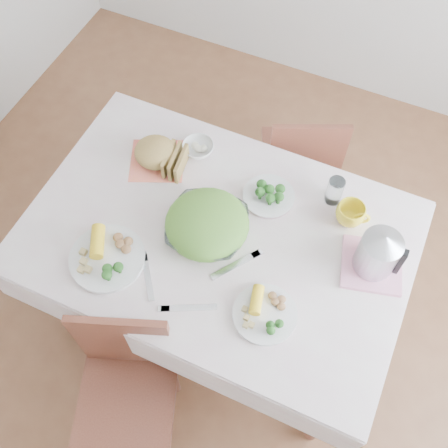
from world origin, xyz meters
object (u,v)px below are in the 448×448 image
at_px(chair_far, 300,148).
at_px(electric_kettle, 379,251).
at_px(yellow_mug, 350,214).
at_px(dinner_plate_left, 107,259).
at_px(dining_table, 218,276).
at_px(chair_near, 125,398).
at_px(salad_bowl, 207,227).
at_px(dinner_plate_right, 265,314).

height_order(chair_far, electric_kettle, electric_kettle).
bearing_deg(chair_far, yellow_mug, 100.31).
xyz_separation_m(dinner_plate_left, electric_kettle, (0.92, 0.39, 0.11)).
xyz_separation_m(dining_table, chair_far, (0.10, 0.78, 0.09)).
height_order(chair_near, yellow_mug, chair_near).
relative_size(salad_bowl, yellow_mug, 2.62).
bearing_deg(dinner_plate_right, dining_table, 141.36).
bearing_deg(salad_bowl, electric_kettle, 10.94).
distance_m(dining_table, salad_bowl, 0.43).
bearing_deg(chair_far, dinner_plate_left, 43.64).
height_order(chair_near, dinner_plate_right, chair_near).
xyz_separation_m(chair_far, yellow_mug, (0.35, -0.51, 0.34)).
bearing_deg(chair_near, yellow_mug, 38.80).
bearing_deg(dinner_plate_left, dinner_plate_right, 3.57).
xyz_separation_m(chair_far, salad_bowl, (-0.14, -0.79, 0.33)).
relative_size(dining_table, chair_near, 1.66).
height_order(chair_near, salad_bowl, chair_near).
xyz_separation_m(dinner_plate_left, yellow_mug, (0.78, 0.55, 0.03)).
xyz_separation_m(chair_far, electric_kettle, (0.49, -0.67, 0.42)).
distance_m(yellow_mug, electric_kettle, 0.23).
bearing_deg(chair_far, salad_bowl, 55.99).
distance_m(chair_near, chair_far, 1.45).
xyz_separation_m(dinner_plate_left, dinner_plate_right, (0.63, 0.04, 0.00)).
xyz_separation_m(chair_near, dinner_plate_right, (0.39, 0.42, 0.31)).
height_order(chair_near, chair_far, chair_near).
height_order(chair_far, yellow_mug, chair_far).
height_order(dinner_plate_right, yellow_mug, yellow_mug).
bearing_deg(electric_kettle, salad_bowl, -149.04).
bearing_deg(chair_near, dinner_plate_left, 100.76).
distance_m(chair_far, salad_bowl, 0.87).
bearing_deg(electric_kettle, chair_far, 146.23).
bearing_deg(dinner_plate_left, salad_bowl, 42.13).
distance_m(dinner_plate_right, yellow_mug, 0.53).
bearing_deg(salad_bowl, dining_table, 14.43).
bearing_deg(yellow_mug, electric_kettle, -48.49).
bearing_deg(dinner_plate_right, chair_far, 100.89).
distance_m(dinner_plate_left, yellow_mug, 0.95).
relative_size(salad_bowl, electric_kettle, 1.46).
xyz_separation_m(salad_bowl, dinner_plate_left, (-0.29, -0.27, -0.03)).
distance_m(salad_bowl, dinner_plate_left, 0.40).
relative_size(salad_bowl, dinner_plate_right, 1.30).
distance_m(chair_far, electric_kettle, 0.93).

